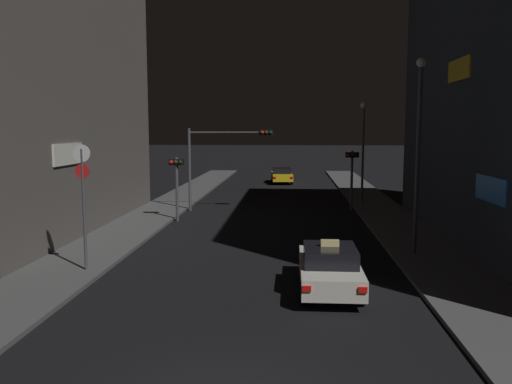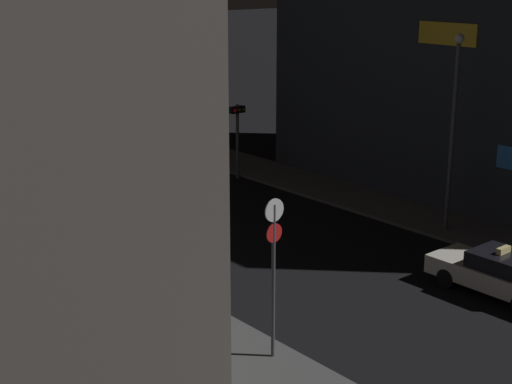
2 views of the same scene
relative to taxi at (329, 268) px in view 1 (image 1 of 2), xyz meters
name	(u,v)px [view 1 (image 1 of 2)]	position (x,y,z in m)	size (l,w,h in m)	color
sidewalk_left	(171,204)	(-9.16, 18.00, -0.67)	(3.03, 54.17, 0.13)	#4C4C4C
sidewalk_right	(376,206)	(4.25, 18.00, -0.67)	(3.03, 54.17, 0.13)	#4C4C4C
taxi	(329,268)	(0.00, 0.00, 0.00)	(1.84, 4.46, 1.62)	silver
far_car	(282,175)	(-2.11, 32.31, 0.00)	(2.15, 4.58, 1.42)	yellow
traffic_light_overhead	(223,150)	(-5.34, 15.49, 2.97)	(5.16, 0.42, 5.03)	#47474C
traffic_light_left_kerb	(177,175)	(-7.39, 11.88, 1.77)	(0.80, 0.42, 3.47)	#47474C
traffic_light_right_kerb	(352,168)	(2.49, 16.34, 1.90)	(0.80, 0.42, 3.67)	#47474C
sign_pole_left	(83,195)	(-8.30, 1.39, 2.01)	(0.60, 0.10, 4.35)	#47474C
street_lamp_near_block	(418,141)	(3.69, 4.78, 3.80)	(0.37, 0.37, 7.56)	#47474C
street_lamp_far_block	(363,137)	(3.45, 18.79, 3.70)	(0.45, 0.45, 6.60)	#47474C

